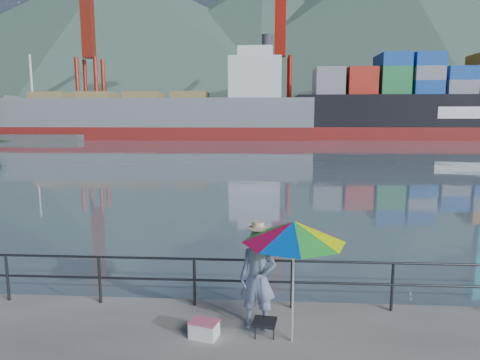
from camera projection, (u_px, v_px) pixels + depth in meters
name	position (u px, v px, depth m)	size (l,w,h in m)	color
harbor_water	(259.00, 129.00, 135.59)	(500.00, 280.00, 0.00)	slate
far_dock	(299.00, 133.00, 98.45)	(200.00, 40.00, 0.40)	#514F4C
guardrail	(147.00, 280.00, 8.86)	(22.00, 0.06, 1.03)	#2D3033
mountains	(343.00, 50.00, 204.69)	(600.00, 332.80, 80.00)	#385147
port_cranes	(409.00, 55.00, 85.91)	(116.00, 28.00, 38.40)	red
container_stacks	(407.00, 120.00, 96.80)	(58.00, 5.40, 7.80)	gray
fisherman	(258.00, 279.00, 7.86)	(0.68, 0.44, 1.86)	#375492
beach_umbrella	(294.00, 232.00, 7.16)	(1.88, 1.88, 2.15)	white
folding_stool	(265.00, 327.00, 7.66)	(0.46, 0.46, 0.27)	black
cooler_bag	(204.00, 330.00, 7.58)	(0.48, 0.32, 0.28)	silver
fishing_rod	(252.00, 304.00, 8.92)	(0.02, 0.02, 2.10)	black
bulk_carrier	(168.00, 115.00, 77.60)	(55.46, 9.60, 14.50)	maroon
container_ship	(466.00, 105.00, 76.53)	(57.24, 9.54, 18.10)	maroon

